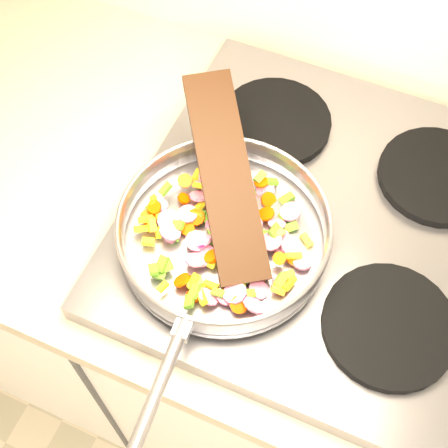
% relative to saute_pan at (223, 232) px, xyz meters
% --- Properties ---
extents(cooktop, '(0.60, 0.60, 0.04)m').
position_rel_saute_pan_xyz_m(cooktop, '(0.12, 0.11, -0.07)').
color(cooktop, '#939399').
rests_on(cooktop, counter_top).
extents(grate_fl, '(0.19, 0.19, 0.02)m').
position_rel_saute_pan_xyz_m(grate_fl, '(-0.02, -0.03, -0.04)').
color(grate_fl, black).
rests_on(grate_fl, cooktop).
extents(grate_fr, '(0.19, 0.19, 0.02)m').
position_rel_saute_pan_xyz_m(grate_fr, '(0.26, -0.03, -0.04)').
color(grate_fr, black).
rests_on(grate_fr, cooktop).
extents(grate_bl, '(0.19, 0.19, 0.02)m').
position_rel_saute_pan_xyz_m(grate_bl, '(-0.02, 0.25, -0.04)').
color(grate_bl, black).
rests_on(grate_bl, cooktop).
extents(grate_br, '(0.19, 0.19, 0.02)m').
position_rel_saute_pan_xyz_m(grate_br, '(0.26, 0.25, -0.04)').
color(grate_br, black).
rests_on(grate_br, cooktop).
extents(saute_pan, '(0.35, 0.52, 0.06)m').
position_rel_saute_pan_xyz_m(saute_pan, '(0.00, 0.00, 0.00)').
color(saute_pan, '#9E9EA5').
rests_on(saute_pan, grate_fl).
extents(vegetable_heap, '(0.27, 0.26, 0.04)m').
position_rel_saute_pan_xyz_m(vegetable_heap, '(0.00, -0.00, -0.01)').
color(vegetable_heap, '#C81358').
rests_on(vegetable_heap, saute_pan).
extents(wooden_spatula, '(0.24, 0.30, 0.12)m').
position_rel_saute_pan_xyz_m(wooden_spatula, '(-0.03, 0.07, 0.04)').
color(wooden_spatula, black).
rests_on(wooden_spatula, saute_pan).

